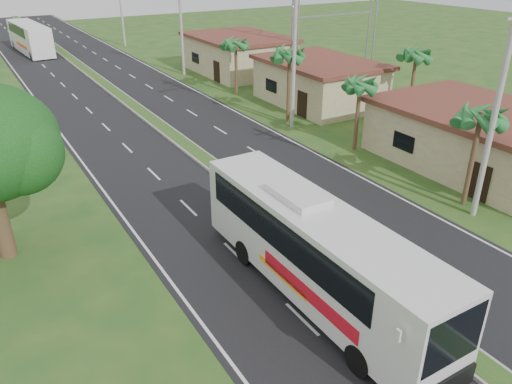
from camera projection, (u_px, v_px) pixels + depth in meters
ground at (374, 289)px, 19.59m from camera, size 180.00×180.00×0.00m
road_asphalt at (176, 139)px, 34.99m from camera, size 14.00×160.00×0.02m
median_strip at (176, 137)px, 34.95m from camera, size 1.20×160.00×0.18m
lane_edge_left at (78, 157)px, 31.89m from camera, size 0.12×160.00×0.01m
lane_edge_right at (257, 123)px, 38.09m from camera, size 0.12×160.00×0.01m
shop_near at (482, 138)px, 29.90m from camera, size 8.60×12.60×3.52m
shop_mid at (319, 82)px, 42.18m from camera, size 7.60×10.60×3.67m
shop_far at (238, 54)px, 52.93m from camera, size 8.60×11.60×3.82m
palm_verge_a at (481, 117)px, 23.98m from camera, size 2.40×2.40×5.45m
palm_verge_b at (360, 84)px, 31.26m from camera, size 2.40×2.40×5.05m
palm_verge_c at (290, 54)px, 36.03m from camera, size 2.40×2.40×5.85m
palm_verge_d at (236, 44)px, 43.44m from camera, size 2.40×2.40×5.25m
palm_behind_shop at (416, 54)px, 37.06m from camera, size 2.40×2.40×5.65m
utility_pole_a at (497, 105)px, 22.56m from camera, size 1.60×0.28×11.00m
utility_pole_b at (294, 41)px, 34.61m from camera, size 3.20×0.28×12.00m
utility_pole_c at (181, 18)px, 50.28m from camera, size 1.60×0.28×11.00m
utility_pole_d at (121, 4)px, 65.78m from camera, size 1.60×0.28×10.50m
billboard_lattice at (337, 6)px, 49.85m from camera, size 10.18×1.18×12.07m
coach_bus_main at (315, 246)px, 18.33m from camera, size 2.65×12.26×3.96m
coach_bus_far at (30, 36)px, 62.76m from camera, size 3.49×12.43×3.58m
motorcyclist at (250, 187)px, 26.08m from camera, size 1.96×0.76×2.24m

